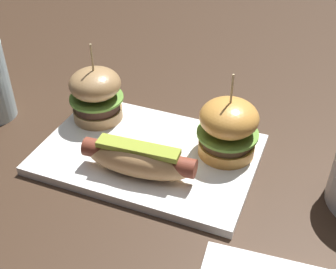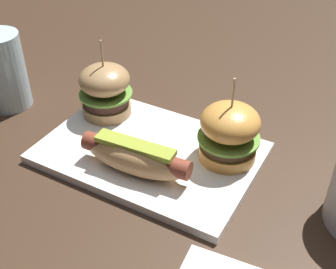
{
  "view_description": "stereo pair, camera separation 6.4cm",
  "coord_description": "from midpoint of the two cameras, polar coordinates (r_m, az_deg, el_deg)",
  "views": [
    {
      "loc": [
        0.23,
        -0.48,
        0.44
      ],
      "look_at": [
        0.03,
        0.0,
        0.05
      ],
      "focal_mm": 47.4,
      "sensor_mm": 36.0,
      "label": 1
    },
    {
      "loc": [
        0.28,
        -0.45,
        0.44
      ],
      "look_at": [
        0.03,
        0.0,
        0.05
      ],
      "focal_mm": 47.4,
      "sensor_mm": 36.0,
      "label": 2
    }
  ],
  "objects": [
    {
      "name": "slider_left",
      "position": [
        0.74,
        -11.72,
        5.03
      ],
      "size": [
        0.09,
        0.09,
        0.13
      ],
      "color": "#A17B4E",
      "rests_on": "platter_main"
    },
    {
      "name": "ground_plane",
      "position": [
        0.69,
        -5.2,
        -3.1
      ],
      "size": [
        3.0,
        3.0,
        0.0
      ],
      "primitive_type": "plane",
      "color": "#382619"
    },
    {
      "name": "hot_dog",
      "position": [
        0.63,
        -6.76,
        -3.28
      ],
      "size": [
        0.17,
        0.06,
        0.05
      ],
      "color": "tan",
      "rests_on": "platter_main"
    },
    {
      "name": "platter_main",
      "position": [
        0.69,
        -5.23,
        -2.65
      ],
      "size": [
        0.33,
        0.22,
        0.01
      ],
      "primitive_type": "cube",
      "color": "white",
      "rests_on": "ground"
    },
    {
      "name": "slider_right",
      "position": [
        0.65,
        4.94,
        0.75
      ],
      "size": [
        0.09,
        0.09,
        0.13
      ],
      "color": "gold",
      "rests_on": "platter_main"
    }
  ]
}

